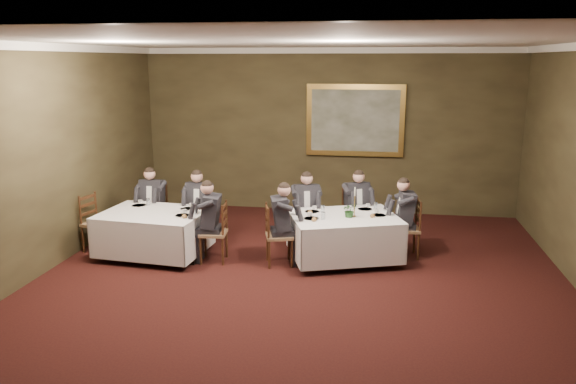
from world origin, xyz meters
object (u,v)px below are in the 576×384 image
(chair_main_backleft, at_px, (306,230))
(chair_main_backright, at_px, (355,227))
(chair_main_endleft, at_px, (279,247))
(diner_main_endleft, at_px, (279,234))
(chair_sec_endleft, at_px, (98,235))
(diner_sec_endright, at_px, (213,231))
(centerpiece, at_px, (350,209))
(table_second, at_px, (154,230))
(chair_main_endright, at_px, (406,240))
(chair_sec_backleft, at_px, (155,223))
(diner_main_backright, at_px, (356,215))
(candlestick, at_px, (354,205))
(chair_sec_backright, at_px, (200,227))
(painting, at_px, (355,120))
(chair_sec_endright, at_px, (214,245))
(table_main, at_px, (344,234))
(diner_main_endright, at_px, (406,227))
(diner_sec_backright, at_px, (200,215))
(diner_sec_backleft, at_px, (154,212))
(diner_main_backleft, at_px, (306,218))

(chair_main_backleft, bearing_deg, chair_main_backright, -175.97)
(chair_main_endleft, bearing_deg, diner_main_endleft, 90.00)
(chair_sec_endleft, bearing_deg, diner_sec_endright, 99.10)
(chair_main_backright, relative_size, centerpiece, 3.90)
(table_second, bearing_deg, chair_main_endleft, -1.83)
(chair_main_endright, height_order, chair_sec_backleft, same)
(diner_main_backright, height_order, candlestick, diner_main_backright)
(chair_main_endleft, relative_size, centerpiece, 3.90)
(table_second, distance_m, chair_sec_backright, 1.00)
(chair_sec_endleft, relative_size, candlestick, 1.98)
(diner_main_endleft, bearing_deg, painting, 147.25)
(diner_sec_endright, bearing_deg, centerpiece, -87.63)
(chair_sec_endleft, bearing_deg, chair_sec_endright, 99.16)
(chair_main_backleft, distance_m, chair_sec_endright, 1.74)
(table_main, height_order, diner_main_endleft, diner_main_endleft)
(diner_main_endleft, bearing_deg, chair_main_endleft, -90.00)
(chair_main_backright, bearing_deg, chair_main_endleft, 24.74)
(diner_main_endright, xyz_separation_m, centerpiece, (-0.93, -0.41, 0.38))
(diner_sec_backright, bearing_deg, table_second, 56.70)
(diner_sec_backright, height_order, diner_sec_endright, same)
(diner_sec_backleft, relative_size, centerpiece, 5.24)
(chair_main_backleft, xyz_separation_m, chair_main_endleft, (-0.31, -1.04, 0.00))
(diner_main_backleft, bearing_deg, table_second, 6.36)
(centerpiece, bearing_deg, diner_main_backleft, 137.77)
(table_main, bearing_deg, diner_sec_backleft, 170.18)
(diner_main_backright, bearing_deg, diner_sec_backleft, -18.45)
(table_second, relative_size, painting, 0.88)
(chair_main_backleft, height_order, chair_sec_endright, same)
(chair_main_endleft, relative_size, chair_sec_backright, 1.00)
(diner_main_endleft, height_order, chair_sec_endright, diner_main_endleft)
(painting, bearing_deg, diner_main_backright, -85.88)
(diner_sec_endright, bearing_deg, chair_sec_endleft, 78.81)
(chair_main_backright, relative_size, diner_main_backright, 0.74)
(chair_main_backleft, xyz_separation_m, centerpiece, (0.81, -0.75, 0.61))
(table_main, distance_m, chair_main_endleft, 1.10)
(diner_sec_endright, height_order, candlestick, diner_sec_endright)
(chair_sec_backright, bearing_deg, table_main, 168.09)
(chair_sec_endleft, relative_size, centerpiece, 3.90)
(diner_main_backright, xyz_separation_m, chair_main_endleft, (-1.18, -1.33, -0.23))
(chair_main_backleft, xyz_separation_m, diner_main_backleft, (0.00, -0.01, 0.23))
(diner_sec_endright, bearing_deg, chair_main_endleft, -94.53)
(chair_sec_backright, bearing_deg, chair_main_endleft, 150.53)
(diner_main_endright, bearing_deg, chair_sec_backright, 80.67)
(diner_sec_backright, relative_size, chair_sec_endleft, 1.35)
(chair_main_endright, bearing_deg, diner_main_endleft, 102.69)
(table_main, xyz_separation_m, chair_sec_endright, (-2.10, -0.38, -0.17))
(diner_main_backright, relative_size, chair_sec_backright, 1.35)
(chair_main_backright, xyz_separation_m, painting, (-0.15, 2.09, 1.72))
(table_second, bearing_deg, diner_sec_backright, 56.95)
(diner_sec_backright, bearing_deg, table_main, 168.34)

